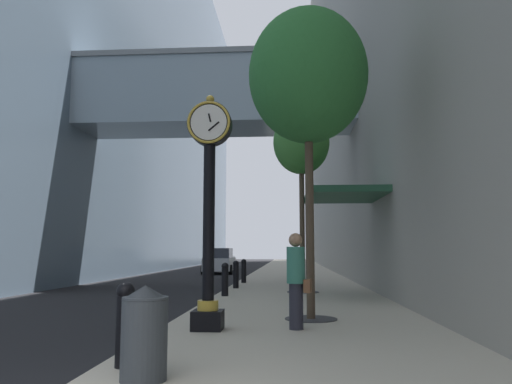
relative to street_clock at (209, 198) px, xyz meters
name	(u,v)px	position (x,y,z in m)	size (l,w,h in m)	color
ground_plane	(251,276)	(-0.93, 21.35, -2.56)	(110.00, 110.00, 0.00)	black
sidewalk_right	(294,273)	(1.75, 24.35, -2.49)	(5.36, 80.00, 0.14)	#BCB29E
building_block_left	(95,43)	(-12.55, 24.29, 14.02)	(21.84, 80.00, 33.25)	slate
building_block_right	(395,33)	(8.93, 24.35, 14.12)	(9.00, 80.00, 33.37)	gray
street_clock	(209,198)	(0.00, 0.00, 0.00)	(0.84, 0.55, 4.42)	black
bollard_nearest	(125,322)	(-0.56, -2.92, -1.87)	(0.23, 0.23, 1.05)	black
bollard_third	(208,286)	(-0.56, 3.45, -1.87)	(0.23, 0.23, 1.05)	black
bollard_fourth	(225,278)	(-0.56, 6.64, -1.87)	(0.23, 0.23, 1.05)	black
bollard_fifth	(236,274)	(-0.56, 9.82, -1.87)	(0.23, 0.23, 1.05)	black
bollard_sixth	(244,270)	(-0.56, 13.01, -1.87)	(0.23, 0.23, 1.05)	black
street_tree_near	(308,77)	(1.94, 1.52, 2.86)	(2.64, 2.64, 6.83)	#333335
street_tree_mid_near	(301,144)	(1.94, 8.19, 2.79)	(2.00, 2.00, 6.43)	#333335
trash_bin	(144,331)	(-0.13, -3.52, -1.89)	(0.53, 0.53, 1.05)	#383D42
pedestrian_walking	(296,278)	(1.63, 0.16, -1.49)	(0.50, 0.41, 1.76)	#23232D
storefront_awning	(342,197)	(3.19, 6.75, 0.72)	(2.40, 3.60, 3.30)	#235138
car_silver_near	(220,260)	(-4.21, 31.25, -1.76)	(2.12, 4.18, 1.67)	#B7BABF
car_white_mid	(220,261)	(-3.27, 24.33, -1.74)	(2.04, 4.18, 1.71)	silver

